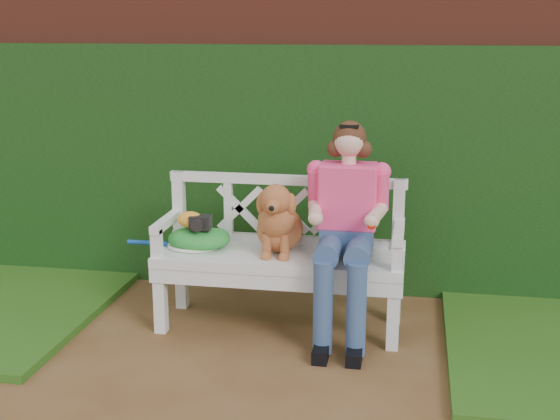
# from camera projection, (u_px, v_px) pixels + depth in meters

# --- Properties ---
(ground) EXTENTS (60.00, 60.00, 0.00)m
(ground) POSITION_uv_depth(u_px,v_px,m) (231.00, 394.00, 3.81)
(ground) COLOR brown
(brick_wall) EXTENTS (10.00, 0.30, 2.20)m
(brick_wall) POSITION_uv_depth(u_px,v_px,m) (292.00, 129.00, 5.36)
(brick_wall) COLOR maroon
(brick_wall) RESTS_ON ground
(ivy_hedge) EXTENTS (10.00, 0.18, 1.70)m
(ivy_hedge) POSITION_uv_depth(u_px,v_px,m) (287.00, 169.00, 5.21)
(ivy_hedge) COLOR #1F4716
(ivy_hedge) RESTS_ON ground
(garden_bench) EXTENTS (1.58, 0.61, 0.48)m
(garden_bench) POSITION_uv_depth(u_px,v_px,m) (280.00, 290.00, 4.61)
(garden_bench) COLOR white
(garden_bench) RESTS_ON ground
(seated_woman) EXTENTS (0.71, 0.82, 1.21)m
(seated_woman) POSITION_uv_depth(u_px,v_px,m) (347.00, 237.00, 4.43)
(seated_woman) COLOR #CC4457
(seated_woman) RESTS_ON ground
(dog) EXTENTS (0.39, 0.47, 0.45)m
(dog) POSITION_uv_depth(u_px,v_px,m) (279.00, 217.00, 4.50)
(dog) COLOR #A34F22
(dog) RESTS_ON garden_bench
(tennis_racket) EXTENTS (0.64, 0.30, 0.03)m
(tennis_racket) POSITION_uv_depth(u_px,v_px,m) (189.00, 245.00, 4.66)
(tennis_racket) COLOR white
(tennis_racket) RESTS_ON garden_bench
(green_bag) EXTENTS (0.39, 0.30, 0.13)m
(green_bag) POSITION_uv_depth(u_px,v_px,m) (199.00, 238.00, 4.63)
(green_bag) COLOR #246E23
(green_bag) RESTS_ON garden_bench
(camera_item) EXTENTS (0.13, 0.10, 0.08)m
(camera_item) POSITION_uv_depth(u_px,v_px,m) (201.00, 222.00, 4.57)
(camera_item) COLOR black
(camera_item) RESTS_ON green_bag
(baseball_glove) EXTENTS (0.18, 0.15, 0.10)m
(baseball_glove) POSITION_uv_depth(u_px,v_px,m) (190.00, 220.00, 4.60)
(baseball_glove) COLOR orange
(baseball_glove) RESTS_ON green_bag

